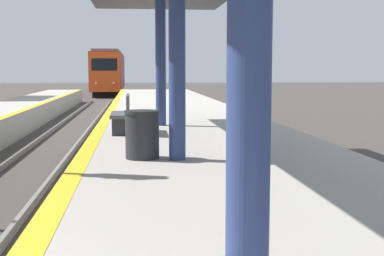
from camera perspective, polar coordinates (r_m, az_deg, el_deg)
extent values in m
cube|color=black|center=(55.22, -8.77, 3.89)|extent=(2.32, 15.77, 0.55)
cube|color=maroon|center=(55.18, -8.81, 5.99)|extent=(2.73, 17.52, 3.48)
cube|color=#E54C19|center=(46.51, -9.31, 5.95)|extent=(2.67, 0.16, 3.41)
cube|color=black|center=(46.45, -9.32, 6.70)|extent=(2.18, 0.06, 1.04)
cube|color=slate|center=(55.20, -8.84, 7.92)|extent=(2.32, 16.64, 0.24)
sphere|color=white|center=(46.51, -10.22, 4.75)|extent=(0.18, 0.18, 0.18)
sphere|color=white|center=(46.43, -8.36, 4.78)|extent=(0.18, 0.18, 0.18)
cylinder|color=navy|center=(3.34, 6.16, 9.74)|extent=(0.28, 0.28, 3.44)
cylinder|color=navy|center=(8.95, -1.60, 7.55)|extent=(0.28, 0.28, 3.44)
cylinder|color=navy|center=(14.60, -3.36, 7.03)|extent=(0.28, 0.28, 3.44)
cylinder|color=#262628|center=(9.18, -5.33, -0.88)|extent=(0.58, 0.58, 0.76)
cylinder|color=#262626|center=(9.14, -5.35, 1.68)|extent=(0.61, 0.61, 0.06)
cube|color=#4C4C51|center=(12.96, -7.67, 1.42)|extent=(0.44, 1.51, 0.08)
cube|color=#4C4C51|center=(12.94, -6.85, 2.57)|extent=(0.06, 1.51, 0.44)
cube|color=#262628|center=(12.39, -7.73, 0.08)|extent=(0.35, 0.08, 0.40)
cube|color=#262628|center=(13.58, -7.59, 0.62)|extent=(0.35, 0.08, 0.40)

